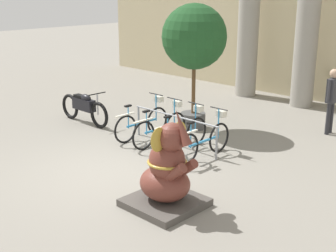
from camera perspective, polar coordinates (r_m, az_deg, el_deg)
ground_plane at (r=9.82m, az=-6.15°, el=-5.45°), size 60.00×60.00×0.00m
building_facade at (r=16.00m, az=18.52°, el=13.50°), size 20.00×0.20×6.00m
column_left at (r=16.24m, az=9.82°, el=12.81°), size 0.88×0.88×5.16m
column_middle at (r=15.13m, az=16.67°, el=12.07°), size 0.88×0.88×5.16m
bike_rack at (r=11.04m, az=0.82°, el=0.34°), size 2.63×0.05×0.77m
bicycle_0 at (r=11.72m, az=-3.08°, el=0.51°), size 0.48×1.78×1.06m
bicycle_1 at (r=11.23m, az=-0.85°, el=-0.20°), size 0.48×1.78×1.06m
bicycle_2 at (r=10.79m, az=1.73°, el=-0.93°), size 0.48×1.78×1.06m
bicycle_3 at (r=10.37m, az=4.53°, el=-1.72°), size 0.48×1.78×1.06m
elephant_statue at (r=8.02m, az=-0.14°, el=-5.85°), size 1.20×1.20×1.82m
motorcycle at (r=13.13m, az=-10.18°, el=2.31°), size 2.06×0.55×0.95m
person_pedestrian at (r=12.59m, az=19.36°, el=3.54°), size 0.22×0.47×1.69m
potted_tree at (r=12.16m, az=3.23°, el=10.43°), size 1.68×1.68×3.28m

